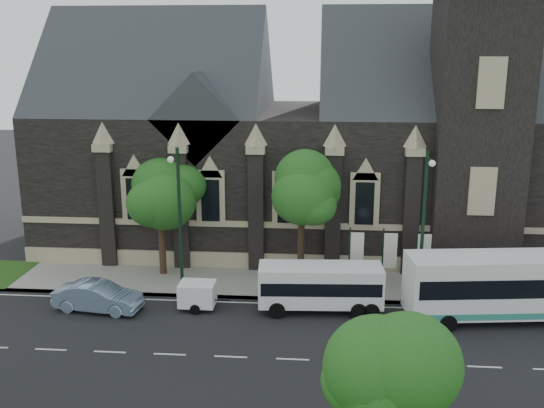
# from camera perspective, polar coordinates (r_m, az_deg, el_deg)

# --- Properties ---
(ground) EXTENTS (160.00, 160.00, 0.00)m
(ground) POSITION_cam_1_polar(r_m,az_deg,el_deg) (30.65, -3.85, -13.97)
(ground) COLOR black
(ground) RESTS_ON ground
(sidewalk) EXTENTS (80.00, 5.00, 0.15)m
(sidewalk) POSITION_cam_1_polar(r_m,az_deg,el_deg) (39.17, -1.81, -7.30)
(sidewalk) COLOR gray
(sidewalk) RESTS_ON ground
(museum) EXTENTS (40.00, 17.70, 29.90)m
(museum) POSITION_cam_1_polar(r_m,az_deg,el_deg) (45.89, 5.82, 6.32)
(museum) COLOR black
(museum) RESTS_ON ground
(tree_park_east) EXTENTS (3.40, 3.40, 6.28)m
(tree_park_east) POSITION_cam_1_polar(r_m,az_deg,el_deg) (20.07, 10.12, -15.49)
(tree_park_east) COLOR black
(tree_park_east) RESTS_ON ground
(tree_walk_right) EXTENTS (4.08, 4.08, 7.80)m
(tree_walk_right) POSITION_cam_1_polar(r_m,az_deg,el_deg) (38.39, 3.10, 1.22)
(tree_walk_right) COLOR black
(tree_walk_right) RESTS_ON ground
(tree_walk_left) EXTENTS (3.91, 3.91, 7.64)m
(tree_walk_left) POSITION_cam_1_polar(r_m,az_deg,el_deg) (39.66, -10.03, 1.33)
(tree_walk_left) COLOR black
(tree_walk_left) RESTS_ON ground
(street_lamp_near) EXTENTS (0.36, 1.88, 9.00)m
(street_lamp_near) POSITION_cam_1_polar(r_m,az_deg,el_deg) (35.52, 13.92, -1.45)
(street_lamp_near) COLOR black
(street_lamp_near) RESTS_ON ground
(street_lamp_mid) EXTENTS (0.36, 1.88, 9.00)m
(street_lamp_mid) POSITION_cam_1_polar(r_m,az_deg,el_deg) (35.98, -8.65, -0.98)
(street_lamp_mid) COLOR black
(street_lamp_mid) RESTS_ON ground
(banner_flag_left) EXTENTS (0.90, 0.10, 4.00)m
(banner_flag_left) POSITION_cam_1_polar(r_m,az_deg,el_deg) (37.73, 7.64, -4.55)
(banner_flag_left) COLOR black
(banner_flag_left) RESTS_ON ground
(banner_flag_center) EXTENTS (0.90, 0.10, 4.00)m
(banner_flag_center) POSITION_cam_1_polar(r_m,az_deg,el_deg) (37.90, 10.67, -4.59)
(banner_flag_center) COLOR black
(banner_flag_center) RESTS_ON ground
(banner_flag_right) EXTENTS (0.90, 0.10, 4.00)m
(banner_flag_right) POSITION_cam_1_polar(r_m,az_deg,el_deg) (38.17, 13.66, -4.62)
(banner_flag_right) COLOR black
(banner_flag_right) RESTS_ON ground
(tour_coach) EXTENTS (12.86, 4.20, 3.69)m
(tour_coach) POSITION_cam_1_polar(r_m,az_deg,el_deg) (36.28, 22.28, -6.96)
(tour_coach) COLOR white
(tour_coach) RESTS_ON ground
(shuttle_bus) EXTENTS (7.04, 2.81, 2.67)m
(shuttle_bus) POSITION_cam_1_polar(r_m,az_deg,el_deg) (34.95, 4.55, -7.49)
(shuttle_bus) COLOR white
(shuttle_bus) RESTS_ON ground
(box_trailer) EXTENTS (2.93, 1.72, 1.56)m
(box_trailer) POSITION_cam_1_polar(r_m,az_deg,el_deg) (35.58, -6.94, -8.30)
(box_trailer) COLOR white
(box_trailer) RESTS_ON ground
(sedan) EXTENTS (5.17, 2.36, 1.65)m
(sedan) POSITION_cam_1_polar(r_m,az_deg,el_deg) (36.49, -15.85, -8.28)
(sedan) COLOR #7D97B5
(sedan) RESTS_ON ground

